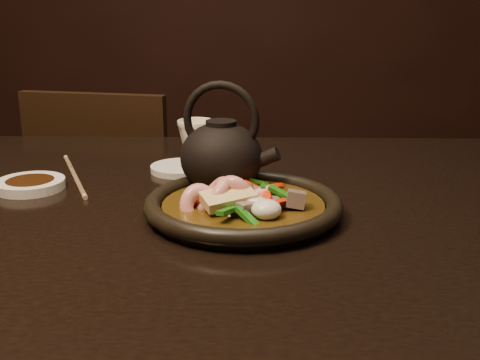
{
  "coord_description": "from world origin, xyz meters",
  "views": [
    {
      "loc": [
        0.27,
        -0.84,
        1.04
      ],
      "look_at": [
        0.25,
        -0.04,
        0.8
      ],
      "focal_mm": 45.0,
      "sensor_mm": 36.0,
      "label": 1
    }
  ],
  "objects_px": {
    "table": "(78,251)",
    "teapot": "(222,153)",
    "chair": "(118,223)",
    "tea_cup": "(196,136)",
    "plate": "(243,206)"
  },
  "relations": [
    {
      "from": "tea_cup",
      "to": "teapot",
      "type": "xyz_separation_m",
      "value": [
        0.06,
        -0.25,
        0.03
      ]
    },
    {
      "from": "plate",
      "to": "teapot",
      "type": "relative_size",
      "value": 1.62
    },
    {
      "from": "chair",
      "to": "teapot",
      "type": "height_order",
      "value": "teapot"
    },
    {
      "from": "plate",
      "to": "table",
      "type": "bearing_deg",
      "value": 169.22
    },
    {
      "from": "table",
      "to": "chair",
      "type": "bearing_deg",
      "value": 98.55
    },
    {
      "from": "table",
      "to": "teapot",
      "type": "bearing_deg",
      "value": 13.36
    },
    {
      "from": "table",
      "to": "teapot",
      "type": "xyz_separation_m",
      "value": [
        0.22,
        0.05,
        0.14
      ]
    },
    {
      "from": "plate",
      "to": "teapot",
      "type": "bearing_deg",
      "value": 109.23
    },
    {
      "from": "teapot",
      "to": "plate",
      "type": "bearing_deg",
      "value": -59.97
    },
    {
      "from": "tea_cup",
      "to": "teapot",
      "type": "bearing_deg",
      "value": -75.73
    },
    {
      "from": "chair",
      "to": "teapot",
      "type": "bearing_deg",
      "value": 126.91
    },
    {
      "from": "tea_cup",
      "to": "table",
      "type": "bearing_deg",
      "value": -117.16
    },
    {
      "from": "chair",
      "to": "plate",
      "type": "bearing_deg",
      "value": 126.01
    },
    {
      "from": "plate",
      "to": "tea_cup",
      "type": "xyz_separation_m",
      "value": [
        -0.1,
        0.35,
        0.02
      ]
    },
    {
      "from": "table",
      "to": "chair",
      "type": "relative_size",
      "value": 1.94
    }
  ]
}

